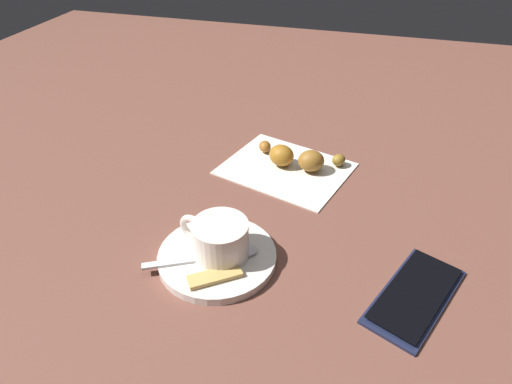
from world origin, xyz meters
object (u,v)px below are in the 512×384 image
Objects in this scene: teaspoon at (220,255)px; croissant at (297,157)px; saucer at (217,257)px; espresso_cup at (219,239)px; cell_phone at (415,295)px; sugar_packet at (217,277)px; napkin at (286,168)px.

teaspoon is 0.84× the size of croissant.
espresso_cup is (-0.00, 0.00, 0.03)m from saucer.
saucer is 0.23m from cell_phone.
saucer is 0.04m from sugar_packet.
espresso_cup reaches higher than napkin.
teaspoon is 0.04m from sugar_packet.
saucer is at bearing -12.18° from croissant.
teaspoon is at bearing 46.01° from saucer.
teaspoon is 0.82× the size of cell_phone.
teaspoon is 0.23m from cell_phone.
napkin is 1.19× the size of cell_phone.
sugar_packet is (0.03, 0.01, 0.00)m from teaspoon.
espresso_cup is 0.60× the size of croissant.
espresso_cup reaches higher than croissant.
cell_phone is at bearing 91.14° from saucer.
cell_phone is at bearing 92.42° from teaspoon.
espresso_cup is 0.23m from napkin.
espresso_cup is 0.71× the size of teaspoon.
saucer is at bearing -70.17° from espresso_cup.
teaspoon is 0.24m from croissant.
teaspoon is (0.01, 0.00, -0.02)m from espresso_cup.
cell_phone is at bearing 38.76° from croissant.
sugar_packet is at bearing 20.00° from saucer.
croissant reaches higher than cell_phone.
sugar_packet is 0.27m from croissant.
napkin is (-0.22, 0.03, -0.00)m from saucer.
croissant reaches higher than napkin.
espresso_cup is at bearing -7.93° from napkin.
saucer reaches higher than cell_phone.
espresso_cup is at bearing 109.83° from saucer.
sugar_packet reaches higher than napkin.
teaspoon is 0.23m from napkin.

